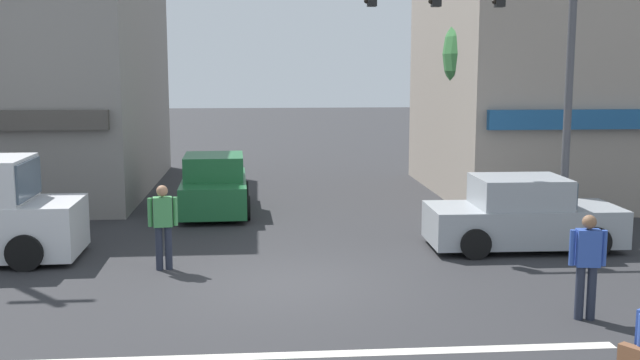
% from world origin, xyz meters
% --- Properties ---
extents(ground_plane, '(120.00, 120.00, 0.00)m').
position_xyz_m(ground_plane, '(0.00, 0.00, 0.00)').
color(ground_plane, '#2B2B2D').
extents(lane_marking_stripe, '(9.00, 0.24, 0.01)m').
position_xyz_m(lane_marking_stripe, '(0.00, -3.50, 0.00)').
color(lane_marking_stripe, silver).
rests_on(lane_marking_stripe, ground).
extents(building_right_corner, '(10.96, 8.54, 8.67)m').
position_xyz_m(building_right_corner, '(10.49, 9.43, 4.33)').
color(building_right_corner, gray).
rests_on(building_right_corner, ground).
extents(street_tree, '(3.74, 3.74, 6.16)m').
position_xyz_m(street_tree, '(6.70, 7.98, 4.28)').
color(street_tree, '#4C3823').
rests_on(street_tree, ground).
extents(utility_pole_far_right, '(1.40, 0.22, 7.62)m').
position_xyz_m(utility_pole_far_right, '(7.37, 6.62, 3.96)').
color(utility_pole_far_right, brown).
rests_on(utility_pole_far_right, ground).
extents(traffic_light_mast, '(4.89, 0.32, 6.20)m').
position_xyz_m(traffic_light_mast, '(5.30, 3.44, 4.30)').
color(traffic_light_mast, '#47474C').
rests_on(traffic_light_mast, ground).
extents(sedan_crossing_leftbound, '(1.98, 4.15, 1.58)m').
position_xyz_m(sedan_crossing_leftbound, '(-1.71, 7.01, 0.71)').
color(sedan_crossing_leftbound, '#1E6033').
rests_on(sedan_crossing_leftbound, ground).
extents(sedan_crossing_center, '(4.13, 1.93, 1.58)m').
position_xyz_m(sedan_crossing_center, '(5.19, 2.22, 0.71)').
color(sedan_crossing_center, '#999EA3').
rests_on(sedan_crossing_center, ground).
extents(pedestrian_mid_crossing, '(0.57, 0.27, 1.67)m').
position_xyz_m(pedestrian_mid_crossing, '(-2.36, 1.11, 0.95)').
color(pedestrian_mid_crossing, '#232838').
rests_on(pedestrian_mid_crossing, ground).
extents(pedestrian_far_side, '(0.56, 0.27, 1.67)m').
position_xyz_m(pedestrian_far_side, '(4.56, -2.40, 0.95)').
color(pedestrian_far_side, '#232838').
rests_on(pedestrian_far_side, ground).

